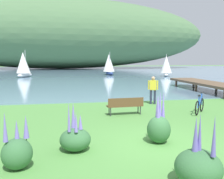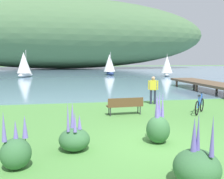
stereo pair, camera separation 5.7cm
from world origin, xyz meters
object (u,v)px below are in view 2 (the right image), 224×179
sailboat_nearest_to_shore (110,64)px  sailboat_toward_hillside (167,66)px  bicycle_leaning_near_bench (200,106)px  park_bench_near_camera (125,105)px  sailboat_mid_bay (24,64)px  person_at_shoreline (153,88)px

sailboat_nearest_to_shore → sailboat_toward_hillside: bearing=-32.1°
bicycle_leaning_near_bench → park_bench_near_camera: bearing=175.6°
park_bench_near_camera → sailboat_nearest_to_shore: (4.44, 31.48, 1.39)m
sailboat_toward_hillside → sailboat_nearest_to_shore: bearing=147.9°
sailboat_mid_bay → sailboat_toward_hillside: sailboat_mid_bay is taller
park_bench_near_camera → sailboat_toward_hillside: sailboat_toward_hillside is taller
park_bench_near_camera → sailboat_toward_hillside: 29.21m
park_bench_near_camera → sailboat_toward_hillside: bearing=63.8°
park_bench_near_camera → sailboat_toward_hillside: (12.90, 26.18, 1.20)m
sailboat_nearest_to_shore → sailboat_mid_bay: (-13.78, -3.40, 0.08)m
bicycle_leaning_near_bench → sailboat_nearest_to_shore: sailboat_nearest_to_shore is taller
park_bench_near_camera → sailboat_mid_bay: bearing=108.4°
sailboat_toward_hillside → park_bench_near_camera: bearing=-116.2°
person_at_shoreline → sailboat_toward_hillside: (10.52, 23.48, 0.74)m
park_bench_near_camera → sailboat_nearest_to_shore: sailboat_nearest_to_shore is taller
sailboat_nearest_to_shore → sailboat_mid_bay: sailboat_mid_bay is taller
sailboat_mid_bay → sailboat_toward_hillside: bearing=-4.9°
park_bench_near_camera → sailboat_mid_bay: 29.62m
sailboat_mid_bay → park_bench_near_camera: bearing=-71.6°
bicycle_leaning_near_bench → person_at_shoreline: size_ratio=0.79×
person_at_shoreline → sailboat_nearest_to_shore: (2.05, 28.79, 0.93)m
bicycle_leaning_near_bench → sailboat_toward_hillside: bearing=71.1°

